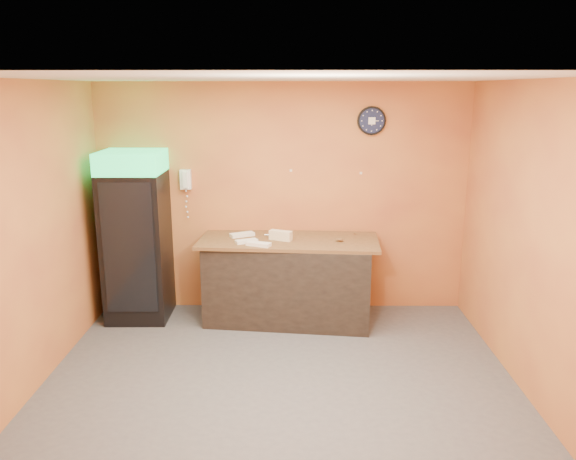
{
  "coord_description": "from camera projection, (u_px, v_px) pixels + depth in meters",
  "views": [
    {
      "loc": [
        0.12,
        -4.78,
        2.72
      ],
      "look_at": [
        0.08,
        0.6,
        1.36
      ],
      "focal_mm": 35.0,
      "sensor_mm": 36.0,
      "label": 1
    }
  ],
  "objects": [
    {
      "name": "floor",
      "position": [
        279.0,
        385.0,
        5.3
      ],
      "size": [
        4.5,
        4.5,
        0.0
      ],
      "primitive_type": "plane",
      "color": "#47474C",
      "rests_on": "ground"
    },
    {
      "name": "back_wall",
      "position": [
        283.0,
        199.0,
        6.89
      ],
      "size": [
        4.5,
        0.02,
        2.8
      ],
      "primitive_type": "cube",
      "color": "#D1843B",
      "rests_on": "floor"
    },
    {
      "name": "left_wall",
      "position": [
        25.0,
        241.0,
        4.97
      ],
      "size": [
        0.02,
        4.0,
        2.8
      ],
      "primitive_type": "cube",
      "color": "#D1843B",
      "rests_on": "floor"
    },
    {
      "name": "right_wall",
      "position": [
        534.0,
        242.0,
        4.93
      ],
      "size": [
        0.02,
        4.0,
        2.8
      ],
      "primitive_type": "cube",
      "color": "#D1843B",
      "rests_on": "floor"
    },
    {
      "name": "ceiling",
      "position": [
        278.0,
        78.0,
        4.61
      ],
      "size": [
        4.5,
        4.0,
        0.02
      ],
      "primitive_type": "cube",
      "color": "white",
      "rests_on": "back_wall"
    },
    {
      "name": "beverage_cooler",
      "position": [
        136.0,
        239.0,
        6.62
      ],
      "size": [
        0.72,
        0.73,
        2.02
      ],
      "rotation": [
        0.0,
        0.0,
        0.01
      ],
      "color": "black",
      "rests_on": "floor"
    },
    {
      "name": "prep_counter",
      "position": [
        289.0,
        281.0,
        6.7
      ],
      "size": [
        2.0,
        1.07,
        0.96
      ],
      "primitive_type": "cube",
      "rotation": [
        0.0,
        0.0,
        -0.11
      ],
      "color": "black",
      "rests_on": "floor"
    },
    {
      "name": "wall_clock",
      "position": [
        372.0,
        121.0,
        6.62
      ],
      "size": [
        0.34,
        0.06,
        0.34
      ],
      "color": "black",
      "rests_on": "back_wall"
    },
    {
      "name": "wall_phone",
      "position": [
        186.0,
        179.0,
        6.79
      ],
      "size": [
        0.13,
        0.11,
        0.24
      ],
      "color": "white",
      "rests_on": "back_wall"
    },
    {
      "name": "butcher_paper",
      "position": [
        289.0,
        241.0,
        6.58
      ],
      "size": [
        2.15,
        1.02,
        0.04
      ],
      "primitive_type": "cube",
      "rotation": [
        0.0,
        0.0,
        -0.07
      ],
      "color": "brown",
      "rests_on": "prep_counter"
    },
    {
      "name": "sub_roll_stack",
      "position": [
        281.0,
        235.0,
        6.53
      ],
      "size": [
        0.28,
        0.19,
        0.11
      ],
      "rotation": [
        0.0,
        0.0,
        -0.41
      ],
      "color": "#F4E5BE",
      "rests_on": "butcher_paper"
    },
    {
      "name": "wrapped_sandwich_left",
      "position": [
        246.0,
        241.0,
        6.42
      ],
      "size": [
        0.27,
        0.19,
        0.04
      ],
      "primitive_type": "cube",
      "rotation": [
        0.0,
        0.0,
        0.43
      ],
      "color": "white",
      "rests_on": "butcher_paper"
    },
    {
      "name": "wrapped_sandwich_mid",
      "position": [
        259.0,
        244.0,
        6.3
      ],
      "size": [
        0.29,
        0.2,
        0.04
      ],
      "primitive_type": "cube",
      "rotation": [
        0.0,
        0.0,
        -0.38
      ],
      "color": "white",
      "rests_on": "butcher_paper"
    },
    {
      "name": "wrapped_sandwich_right",
      "position": [
        242.0,
        235.0,
        6.7
      ],
      "size": [
        0.31,
        0.23,
        0.04
      ],
      "primitive_type": "cube",
      "rotation": [
        0.0,
        0.0,
        0.47
      ],
      "color": "white",
      "rests_on": "butcher_paper"
    },
    {
      "name": "kitchen_tool",
      "position": [
        278.0,
        233.0,
        6.72
      ],
      "size": [
        0.06,
        0.06,
        0.06
      ],
      "primitive_type": "cylinder",
      "color": "silver",
      "rests_on": "butcher_paper"
    }
  ]
}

